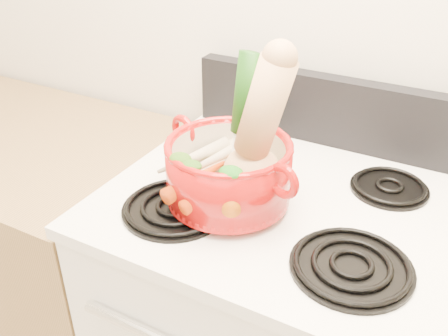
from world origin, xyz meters
The scene contains 22 objects.
wall_back centered at (0.00, 1.75, 1.30)m, with size 3.50×0.02×2.60m, color white.
cooktop centered at (0.00, 1.40, 0.93)m, with size 0.78×0.67×0.03m, color white.
control_backsplash centered at (0.00, 1.70, 1.04)m, with size 0.76×0.05×0.18m, color black.
counter_left centered at (-1.07, 1.40, 0.45)m, with size 1.36×0.65×0.90m, color olive.
burner_front_left centered at (-0.19, 1.24, 0.96)m, with size 0.22×0.22×0.02m, color black.
burner_front_right centered at (0.19, 1.24, 0.96)m, with size 0.22×0.22×0.02m, color black.
burner_back_left centered at (-0.19, 1.54, 0.96)m, with size 0.17×0.17×0.02m, color black.
burner_back_right centered at (0.19, 1.54, 0.96)m, with size 0.17×0.17×0.02m, color black.
dutch_oven centered at (-0.10, 1.32, 1.03)m, with size 0.26×0.26×0.13m, color #9D0C0A.
pot_handle_left centered at (-0.24, 1.36, 1.08)m, with size 0.07×0.07×0.02m, color #9D0C0A.
pot_handle_right centered at (0.04, 1.27, 1.08)m, with size 0.07×0.07×0.02m, color #9D0C0A.
squash centered at (-0.02, 1.31, 1.14)m, with size 0.12×0.12×0.30m, color tan, non-canonical shape.
leek centered at (-0.08, 1.33, 1.14)m, with size 0.05×0.05×0.30m, color white.
ginger centered at (-0.06, 1.41, 1.02)m, with size 0.09×0.06×0.05m, color tan.
parsnip_0 centered at (-0.18, 1.37, 1.01)m, with size 0.04×0.04×0.20m, color beige.
parsnip_1 centered at (-0.16, 1.32, 1.02)m, with size 0.04×0.04×0.18m, color beige.
parsnip_2 centered at (-0.15, 1.38, 1.03)m, with size 0.04×0.04×0.18m, color beige.
parsnip_3 centered at (-0.20, 1.33, 1.04)m, with size 0.04×0.04×0.17m, color beige.
parsnip_4 centered at (-0.14, 1.36, 1.04)m, with size 0.04×0.04×0.20m, color beige.
carrot_0 centered at (-0.11, 1.26, 1.01)m, with size 0.03×0.03×0.16m, color #CF3D0A.
carrot_1 centered at (-0.15, 1.27, 1.02)m, with size 0.04×0.04×0.17m, color #BC3E09.
carrot_2 centered at (-0.08, 1.28, 1.03)m, with size 0.04×0.04×0.19m, color #CD5D0A.
Camera 1 is at (0.32, 0.53, 1.56)m, focal length 40.00 mm.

